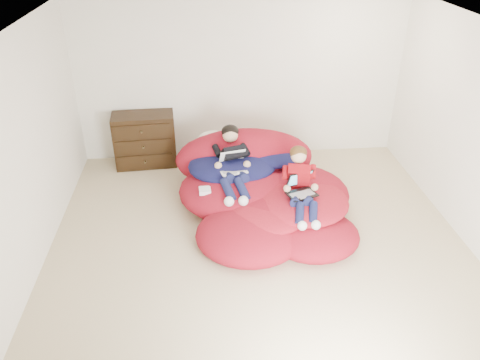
% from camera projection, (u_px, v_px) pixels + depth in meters
% --- Properties ---
extents(room_shell, '(5.10, 5.10, 2.77)m').
position_uv_depth(room_shell, '(259.00, 231.00, 5.51)').
color(room_shell, '#C3B18B').
rests_on(room_shell, ground).
extents(dresser, '(0.96, 0.56, 0.84)m').
position_uv_depth(dresser, '(145.00, 140.00, 7.24)').
color(dresser, black).
rests_on(dresser, ground).
extents(beanbag_pile, '(2.33, 2.50, 0.92)m').
position_uv_depth(beanbag_pile, '(261.00, 191.00, 6.22)').
color(beanbag_pile, maroon).
rests_on(beanbag_pile, ground).
extents(cream_pillow, '(0.48, 0.31, 0.31)m').
position_uv_depth(cream_pillow, '(213.00, 141.00, 6.72)').
color(cream_pillow, silver).
rests_on(cream_pillow, beanbag_pile).
extents(older_boy, '(0.42, 1.19, 0.63)m').
position_uv_depth(older_boy, '(232.00, 159.00, 6.18)').
color(older_boy, black).
rests_on(older_boy, beanbag_pile).
extents(younger_boy, '(0.35, 0.96, 0.67)m').
position_uv_depth(younger_boy, '(301.00, 182.00, 5.73)').
color(younger_boy, '#9E0E15').
rests_on(younger_boy, beanbag_pile).
extents(laptop_white, '(0.39, 0.43, 0.23)m').
position_uv_depth(laptop_white, '(233.00, 164.00, 6.10)').
color(laptop_white, white).
rests_on(laptop_white, older_boy).
extents(laptop_black, '(0.41, 0.45, 0.24)m').
position_uv_depth(laptop_black, '(301.00, 187.00, 5.73)').
color(laptop_black, black).
rests_on(laptop_black, younger_boy).
extents(power_adapter, '(0.15, 0.15, 0.06)m').
position_uv_depth(power_adapter, '(205.00, 191.00, 5.93)').
color(power_adapter, white).
rests_on(power_adapter, beanbag_pile).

